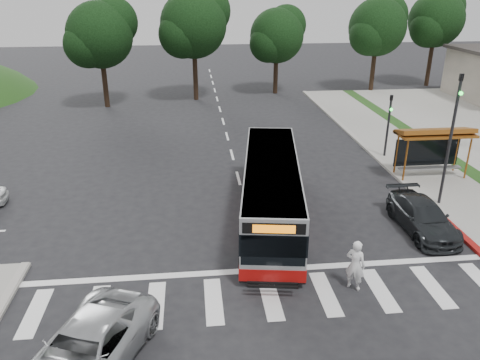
{
  "coord_description": "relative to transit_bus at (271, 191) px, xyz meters",
  "views": [
    {
      "loc": [
        -2.5,
        -18.39,
        10.18
      ],
      "look_at": [
        -0.34,
        1.94,
        1.6
      ],
      "focal_mm": 35.0,
      "sensor_mm": 36.0,
      "label": 1
    }
  ],
  "objects": [
    {
      "name": "tree_north_c",
      "position": [
        -10.91,
        23.19,
        4.87
      ],
      "size": [
        6.16,
        5.74,
        9.3
      ],
      "color": "black",
      "rests_on": "ground"
    },
    {
      "name": "pedestrian",
      "position": [
        2.1,
        -5.64,
        -0.45
      ],
      "size": [
        0.84,
        0.81,
        1.94
      ],
      "primitive_type": "imported",
      "rotation": [
        0.0,
        0.0,
        2.45
      ],
      "color": "white",
      "rests_on": "ground"
    },
    {
      "name": "silver_suv_south",
      "position": [
        -6.69,
        -8.71,
        -0.69
      ],
      "size": [
        4.19,
        5.8,
        1.47
      ],
      "primitive_type": "imported",
      "rotation": [
        0.0,
        0.0,
        -0.37
      ],
      "color": "#B1B4B7",
      "rests_on": "ground"
    },
    {
      "name": "bus_shelter",
      "position": [
        9.82,
        4.23,
        0.93
      ],
      "size": [
        4.2,
        1.6,
        2.86
      ],
      "color": "brown",
      "rests_on": "sidewalk_east"
    },
    {
      "name": "tree_ne_b",
      "position": [
        22.09,
        29.19,
        5.5
      ],
      "size": [
        6.16,
        5.74,
        10.02
      ],
      "color": "black",
      "rests_on": "ground"
    },
    {
      "name": "curb_east_red",
      "position": [
        8.02,
        -2.88,
        -1.34
      ],
      "size": [
        0.32,
        6.0,
        0.15
      ],
      "primitive_type": "cube",
      "color": "maroon",
      "rests_on": "ground"
    },
    {
      "name": "tree_north_b",
      "position": [
        5.09,
        27.18,
        4.24
      ],
      "size": [
        5.72,
        5.33,
        8.43
      ],
      "color": "black",
      "rests_on": "ground"
    },
    {
      "name": "traffic_signal_ne_tall",
      "position": [
        8.62,
        0.62,
        2.46
      ],
      "size": [
        0.18,
        0.37,
        6.5
      ],
      "color": "black",
      "rests_on": "ground"
    },
    {
      "name": "tree_north_a",
      "position": [
        -2.9,
        25.19,
        5.5
      ],
      "size": [
        6.6,
        6.15,
        10.17
      ],
      "color": "black",
      "rests_on": "ground"
    },
    {
      "name": "ground",
      "position": [
        -0.98,
        -0.88,
        -1.42
      ],
      "size": [
        140.0,
        140.0,
        0.0
      ],
      "primitive_type": "plane",
      "color": "black",
      "rests_on": "ground"
    },
    {
      "name": "transit_bus",
      "position": [
        0.0,
        0.0,
        0.0
      ],
      "size": [
        4.04,
        11.22,
        2.84
      ],
      "primitive_type": null,
      "rotation": [
        0.0,
        0.0,
        -0.15
      ],
      "color": "#A6A9AB",
      "rests_on": "ground"
    },
    {
      "name": "dark_sedan",
      "position": [
        6.52,
        -1.76,
        -0.75
      ],
      "size": [
        1.92,
        4.65,
        1.35
      ],
      "primitive_type": "imported",
      "rotation": [
        0.0,
        0.0,
        0.01
      ],
      "color": "#222527",
      "rests_on": "ground"
    },
    {
      "name": "curb_east",
      "position": [
        8.02,
        7.12,
        -1.34
      ],
      "size": [
        0.3,
        40.0,
        0.15
      ],
      "primitive_type": "cube",
      "color": "#9E9991",
      "rests_on": "ground"
    },
    {
      "name": "crosswalk_ladder",
      "position": [
        -0.98,
        -5.88,
        -1.41
      ],
      "size": [
        18.0,
        2.6,
        0.01
      ],
      "primitive_type": "cube",
      "color": "silver",
      "rests_on": "ground"
    },
    {
      "name": "tree_ne_a",
      "position": [
        15.09,
        27.19,
        4.97
      ],
      "size": [
        6.16,
        5.74,
        9.3
      ],
      "color": "black",
      "rests_on": "parking_lot"
    },
    {
      "name": "sidewalk_east",
      "position": [
        10.02,
        7.12,
        -1.36
      ],
      "size": [
        4.0,
        40.0,
        0.12
      ],
      "primitive_type": "cube",
      "color": "gray",
      "rests_on": "ground"
    },
    {
      "name": "traffic_signal_ne_short",
      "position": [
        8.62,
        7.62,
        1.06
      ],
      "size": [
        0.18,
        0.37,
        4.0
      ],
      "color": "black",
      "rests_on": "ground"
    }
  ]
}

